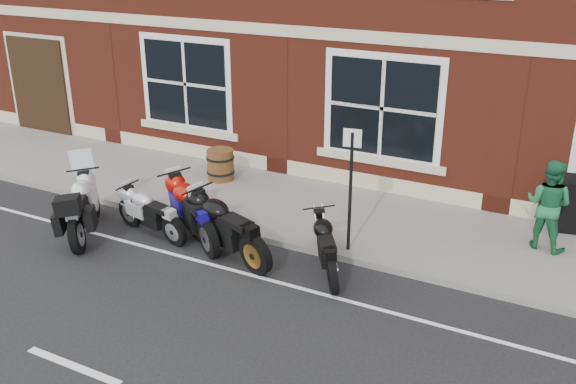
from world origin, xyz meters
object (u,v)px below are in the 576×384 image
at_px(barrel_planter, 220,164).
at_px(pedestrian_right, 549,205).
at_px(moto_sport_black, 226,225).
at_px(moto_sport_silver, 151,211).
at_px(moto_naked_black, 328,244).
at_px(parking_sign, 351,182).
at_px(moto_touring_silver, 86,204).
at_px(a_board_sign, 576,206).
at_px(moto_sport_red, 193,208).

bearing_deg(barrel_planter, pedestrian_right, -1.62).
distance_m(moto_sport_black, pedestrian_right, 5.66).
distance_m(moto_sport_silver, moto_naked_black, 3.56).
bearing_deg(parking_sign, pedestrian_right, 20.66).
xyz_separation_m(moto_touring_silver, moto_naked_black, (4.69, 0.76, -0.09)).
bearing_deg(moto_naked_black, moto_touring_silver, 156.84).
xyz_separation_m(moto_touring_silver, barrel_planter, (0.84, 3.33, -0.12)).
relative_size(moto_sport_black, parking_sign, 1.01).
relative_size(moto_touring_silver, moto_naked_black, 1.12).
distance_m(moto_sport_silver, pedestrian_right, 7.20).
relative_size(pedestrian_right, a_board_sign, 1.51).
bearing_deg(moto_sport_red, pedestrian_right, -33.61).
height_order(moto_sport_silver, parking_sign, parking_sign).
distance_m(moto_sport_red, moto_naked_black, 2.76).
height_order(moto_touring_silver, a_board_sign, moto_touring_silver).
bearing_deg(pedestrian_right, moto_sport_red, 36.20).
height_order(moto_naked_black, a_board_sign, a_board_sign).
bearing_deg(a_board_sign, parking_sign, -154.49).
bearing_deg(parking_sign, a_board_sign, 28.13).
height_order(moto_touring_silver, moto_naked_black, moto_touring_silver).
xyz_separation_m(moto_touring_silver, pedestrian_right, (7.82, 3.14, 0.35)).
height_order(moto_sport_red, moto_sport_black, moto_sport_red).
distance_m(moto_sport_silver, parking_sign, 3.87).
bearing_deg(pedestrian_right, moto_sport_silver, 35.77).
bearing_deg(pedestrian_right, parking_sign, 43.44).
xyz_separation_m(moto_sport_red, parking_sign, (2.85, 0.67, 0.80)).
xyz_separation_m(moto_touring_silver, parking_sign, (4.78, 1.44, 0.81)).
bearing_deg(moto_sport_red, a_board_sign, -28.32).
height_order(moto_sport_red, moto_sport_silver, moto_sport_red).
relative_size(moto_naked_black, parking_sign, 0.77).
height_order(moto_sport_silver, a_board_sign, a_board_sign).
xyz_separation_m(moto_touring_silver, moto_sport_silver, (1.13, 0.50, -0.11)).
relative_size(moto_touring_silver, moto_sport_black, 0.86).
distance_m(moto_naked_black, a_board_sign, 4.81).
xyz_separation_m(pedestrian_right, a_board_sign, (0.41, 0.87, -0.28)).
distance_m(moto_naked_black, parking_sign, 1.13).
bearing_deg(moto_touring_silver, moto_sport_red, -12.20).
bearing_deg(pedestrian_right, moto_touring_silver, 36.12).
height_order(moto_sport_black, parking_sign, parking_sign).
relative_size(moto_naked_black, pedestrian_right, 1.04).
xyz_separation_m(moto_sport_silver, parking_sign, (3.64, 0.94, 0.92)).
xyz_separation_m(moto_sport_black, parking_sign, (1.91, 1.01, 0.80)).
relative_size(pedestrian_right, parking_sign, 0.74).
relative_size(moto_sport_red, pedestrian_right, 1.22).
xyz_separation_m(moto_sport_red, pedestrian_right, (5.89, 2.37, 0.34)).
xyz_separation_m(moto_sport_red, moto_sport_black, (0.94, -0.34, -0.00)).
bearing_deg(a_board_sign, moto_touring_silver, -165.18).
height_order(pedestrian_right, a_board_sign, pedestrian_right).
xyz_separation_m(moto_sport_red, moto_sport_silver, (-0.80, -0.26, -0.12)).
bearing_deg(moto_sport_black, parking_sign, -42.08).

